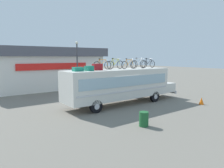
{
  "coord_description": "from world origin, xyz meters",
  "views": [
    {
      "loc": [
        -10.26,
        -12.88,
        3.88
      ],
      "look_at": [
        -0.67,
        0.0,
        1.75
      ],
      "focal_mm": 32.74,
      "sensor_mm": 36.0,
      "label": 1
    }
  ],
  "objects_px": {
    "rooftop_bicycle_2": "(115,64)",
    "street_lamp": "(77,63)",
    "luggage_bag_2": "(89,68)",
    "luggage_bag_3": "(97,67)",
    "trash_bin": "(144,119)",
    "rooftop_bicycle_1": "(102,65)",
    "rooftop_bicycle_5": "(148,64)",
    "rooftop_bicycle_3": "(129,64)",
    "luggage_bag_1": "(78,69)",
    "bus": "(121,84)",
    "rooftop_bicycle_4": "(139,64)",
    "traffic_cone": "(201,101)"
  },
  "relations": [
    {
      "from": "rooftop_bicycle_5",
      "to": "luggage_bag_2",
      "type": "bearing_deg",
      "value": -176.83
    },
    {
      "from": "rooftop_bicycle_2",
      "to": "street_lamp",
      "type": "relative_size",
      "value": 0.3
    },
    {
      "from": "luggage_bag_1",
      "to": "rooftop_bicycle_2",
      "type": "relative_size",
      "value": 0.4
    },
    {
      "from": "luggage_bag_1",
      "to": "rooftop_bicycle_3",
      "type": "relative_size",
      "value": 0.42
    },
    {
      "from": "luggage_bag_1",
      "to": "rooftop_bicycle_2",
      "type": "height_order",
      "value": "rooftop_bicycle_2"
    },
    {
      "from": "luggage_bag_1",
      "to": "rooftop_bicycle_5",
      "type": "relative_size",
      "value": 0.4
    },
    {
      "from": "rooftop_bicycle_2",
      "to": "rooftop_bicycle_3",
      "type": "xyz_separation_m",
      "value": [
        1.13,
        -0.38,
        -0.01
      ]
    },
    {
      "from": "trash_bin",
      "to": "luggage_bag_2",
      "type": "bearing_deg",
      "value": 97.84
    },
    {
      "from": "luggage_bag_1",
      "to": "luggage_bag_2",
      "type": "relative_size",
      "value": 1.26
    },
    {
      "from": "rooftop_bicycle_1",
      "to": "street_lamp",
      "type": "relative_size",
      "value": 0.3
    },
    {
      "from": "luggage_bag_1",
      "to": "traffic_cone",
      "type": "xyz_separation_m",
      "value": [
        9.18,
        -3.95,
        -2.75
      ]
    },
    {
      "from": "bus",
      "to": "rooftop_bicycle_5",
      "type": "distance_m",
      "value": 3.69
    },
    {
      "from": "traffic_cone",
      "to": "bus",
      "type": "bearing_deg",
      "value": 141.83
    },
    {
      "from": "luggage_bag_3",
      "to": "rooftop_bicycle_5",
      "type": "relative_size",
      "value": 0.4
    },
    {
      "from": "rooftop_bicycle_5",
      "to": "trash_bin",
      "type": "height_order",
      "value": "rooftop_bicycle_5"
    },
    {
      "from": "luggage_bag_1",
      "to": "rooftop_bicycle_1",
      "type": "xyz_separation_m",
      "value": [
        2.4,
        0.52,
        0.22
      ]
    },
    {
      "from": "luggage_bag_1",
      "to": "rooftop_bicycle_1",
      "type": "bearing_deg",
      "value": 12.34
    },
    {
      "from": "rooftop_bicycle_1",
      "to": "trash_bin",
      "type": "height_order",
      "value": "rooftop_bicycle_1"
    },
    {
      "from": "rooftop_bicycle_3",
      "to": "street_lamp",
      "type": "bearing_deg",
      "value": 99.97
    },
    {
      "from": "luggage_bag_1",
      "to": "luggage_bag_3",
      "type": "xyz_separation_m",
      "value": [
        1.76,
        0.27,
        0.09
      ]
    },
    {
      "from": "luggage_bag_1",
      "to": "rooftop_bicycle_2",
      "type": "xyz_separation_m",
      "value": [
        3.68,
        0.54,
        0.23
      ]
    },
    {
      "from": "rooftop_bicycle_3",
      "to": "rooftop_bicycle_4",
      "type": "bearing_deg",
      "value": 7.77
    },
    {
      "from": "bus",
      "to": "rooftop_bicycle_3",
      "type": "bearing_deg",
      "value": 1.19
    },
    {
      "from": "bus",
      "to": "rooftop_bicycle_4",
      "type": "relative_size",
      "value": 6.29
    },
    {
      "from": "bus",
      "to": "rooftop_bicycle_5",
      "type": "height_order",
      "value": "rooftop_bicycle_5"
    },
    {
      "from": "rooftop_bicycle_4",
      "to": "street_lamp",
      "type": "xyz_separation_m",
      "value": [
        -2.54,
        6.79,
        -0.07
      ]
    },
    {
      "from": "rooftop_bicycle_1",
      "to": "rooftop_bicycle_3",
      "type": "distance_m",
      "value": 2.45
    },
    {
      "from": "trash_bin",
      "to": "rooftop_bicycle_5",
      "type": "bearing_deg",
      "value": 41.96
    },
    {
      "from": "rooftop_bicycle_5",
      "to": "traffic_cone",
      "type": "height_order",
      "value": "rooftop_bicycle_5"
    },
    {
      "from": "luggage_bag_2",
      "to": "rooftop_bicycle_5",
      "type": "distance_m",
      "value": 6.47
    },
    {
      "from": "rooftop_bicycle_4",
      "to": "luggage_bag_1",
      "type": "bearing_deg",
      "value": -176.84
    },
    {
      "from": "luggage_bag_1",
      "to": "rooftop_bicycle_4",
      "type": "xyz_separation_m",
      "value": [
        6.13,
        0.34,
        0.24
      ]
    },
    {
      "from": "rooftop_bicycle_1",
      "to": "street_lamp",
      "type": "height_order",
      "value": "street_lamp"
    },
    {
      "from": "bus",
      "to": "luggage_bag_3",
      "type": "height_order",
      "value": "luggage_bag_3"
    },
    {
      "from": "trash_bin",
      "to": "rooftop_bicycle_2",
      "type": "bearing_deg",
      "value": 68.36
    },
    {
      "from": "luggage_bag_2",
      "to": "street_lamp",
      "type": "distance_m",
      "value": 7.69
    },
    {
      "from": "bus",
      "to": "rooftop_bicycle_2",
      "type": "height_order",
      "value": "rooftop_bicycle_2"
    },
    {
      "from": "rooftop_bicycle_1",
      "to": "rooftop_bicycle_5",
      "type": "height_order",
      "value": "rooftop_bicycle_5"
    },
    {
      "from": "traffic_cone",
      "to": "rooftop_bicycle_1",
      "type": "bearing_deg",
      "value": 146.61
    },
    {
      "from": "rooftop_bicycle_3",
      "to": "luggage_bag_2",
      "type": "bearing_deg",
      "value": -176.9
    },
    {
      "from": "rooftop_bicycle_1",
      "to": "street_lamp",
      "type": "bearing_deg",
      "value": 79.73
    },
    {
      "from": "luggage_bag_2",
      "to": "rooftop_bicycle_4",
      "type": "relative_size",
      "value": 0.31
    },
    {
      "from": "rooftop_bicycle_3",
      "to": "trash_bin",
      "type": "relative_size",
      "value": 1.96
    },
    {
      "from": "trash_bin",
      "to": "traffic_cone",
      "type": "bearing_deg",
      "value": 7.09
    },
    {
      "from": "rooftop_bicycle_2",
      "to": "rooftop_bicycle_3",
      "type": "bearing_deg",
      "value": -18.7
    },
    {
      "from": "luggage_bag_1",
      "to": "traffic_cone",
      "type": "relative_size",
      "value": 1.17
    },
    {
      "from": "luggage_bag_2",
      "to": "traffic_cone",
      "type": "height_order",
      "value": "luggage_bag_2"
    },
    {
      "from": "luggage_bag_3",
      "to": "street_lamp",
      "type": "height_order",
      "value": "street_lamp"
    },
    {
      "from": "luggage_bag_1",
      "to": "luggage_bag_2",
      "type": "bearing_deg",
      "value": -3.69
    },
    {
      "from": "luggage_bag_2",
      "to": "luggage_bag_3",
      "type": "relative_size",
      "value": 0.78
    }
  ]
}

